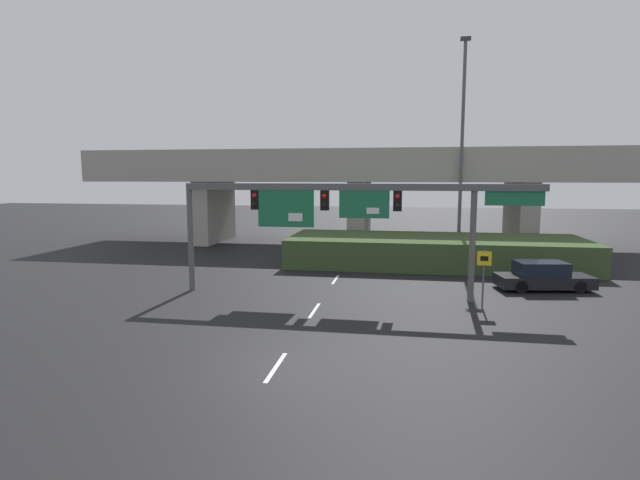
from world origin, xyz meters
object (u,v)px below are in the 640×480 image
Objects in this scene: highway_light_pole_near at (462,144)px; parked_sedan_near_right at (543,277)px; signal_gantry at (344,205)px; speed_limit_sign at (484,271)px.

highway_light_pole_near reaches higher than parked_sedan_near_right.
signal_gantry is at bearing -115.94° from highway_light_pole_near.
speed_limit_sign reaches higher than parked_sedan_near_right.
highway_light_pole_near is at bearing 88.25° from speed_limit_sign.
speed_limit_sign is 0.17× the size of highway_light_pole_near.
speed_limit_sign is 0.53× the size of parked_sedan_near_right.
parked_sedan_near_right is (3.10, -10.73, -7.37)m from highway_light_pole_near.
signal_gantry reaches higher than parked_sedan_near_right.
signal_gantry is 3.47× the size of parked_sedan_near_right.
signal_gantry reaches higher than speed_limit_sign.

